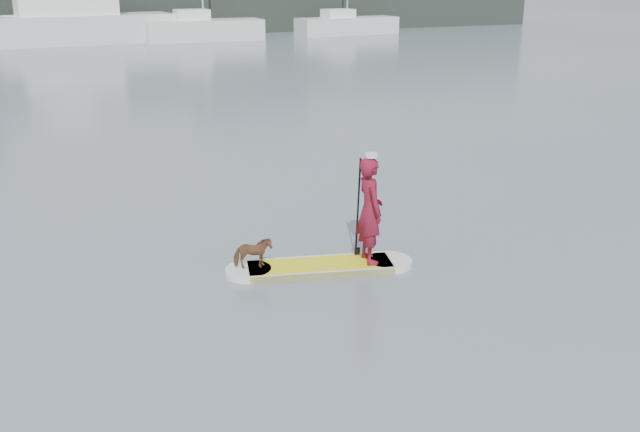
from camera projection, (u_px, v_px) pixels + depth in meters
name	position (u px, v px, depth m)	size (l,w,h in m)	color
ground	(151.00, 350.00, 9.81)	(140.00, 140.00, 0.00)	slate
paddleboard	(320.00, 267.00, 12.42)	(3.23, 1.38, 0.12)	yellow
paddler	(370.00, 210.00, 12.23)	(0.68, 0.45, 1.87)	maroon
white_cap	(371.00, 155.00, 11.91)	(0.22, 0.22, 0.07)	silver
dog	(253.00, 253.00, 12.13)	(0.29, 0.65, 0.54)	brown
paddle	(358.00, 219.00, 12.57)	(0.10, 0.30, 2.00)	black
sailboat_d	(33.00, 32.00, 50.26)	(8.06, 2.54, 11.85)	silver
sailboat_e	(203.00, 28.00, 53.04)	(8.72, 3.02, 12.55)	silver
sailboat_f	(346.00, 24.00, 58.34)	(8.66, 3.13, 12.73)	silver
motor_yacht_a	(77.00, 14.00, 50.57)	(12.50, 5.05, 7.30)	silver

